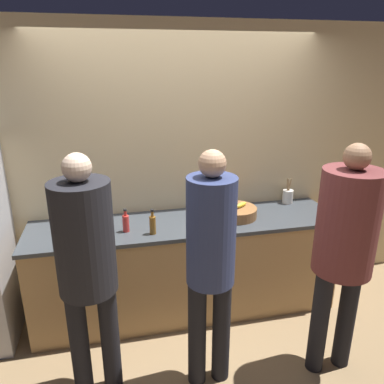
% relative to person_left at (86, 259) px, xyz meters
% --- Properties ---
extents(ground_plane, '(14.00, 14.00, 0.00)m').
position_rel_person_left_xyz_m(ground_plane, '(0.82, 0.42, -1.06)').
color(ground_plane, '#8C704C').
extents(wall_back, '(5.20, 0.06, 2.60)m').
position_rel_person_left_xyz_m(wall_back, '(0.82, 1.14, 0.24)').
color(wall_back, '#D6BC8C').
rests_on(wall_back, ground_plane).
extents(counter, '(2.76, 0.70, 0.91)m').
position_rel_person_left_xyz_m(counter, '(0.82, 0.80, -0.61)').
color(counter, tan).
rests_on(counter, ground_plane).
extents(person_left, '(0.37, 0.37, 1.75)m').
position_rel_person_left_xyz_m(person_left, '(0.00, 0.00, 0.00)').
color(person_left, black).
rests_on(person_left, ground_plane).
extents(person_center, '(0.33, 0.33, 1.75)m').
position_rel_person_left_xyz_m(person_center, '(0.80, -0.08, -0.03)').
color(person_center, black).
rests_on(person_center, ground_plane).
extents(person_right, '(0.41, 0.41, 1.76)m').
position_rel_person_left_xyz_m(person_right, '(1.74, -0.16, 0.02)').
color(person_right, black).
rests_on(person_right, ground_plane).
extents(fruit_bowl, '(0.38, 0.38, 0.13)m').
position_rel_person_left_xyz_m(fruit_bowl, '(1.28, 0.79, -0.11)').
color(fruit_bowl, brown).
rests_on(fruit_bowl, counter).
extents(utensil_crock, '(0.10, 0.10, 0.26)m').
position_rel_person_left_xyz_m(utensil_crock, '(1.90, 1.02, -0.08)').
color(utensil_crock, silver).
rests_on(utensil_crock, counter).
extents(bottle_red, '(0.05, 0.05, 0.20)m').
position_rel_person_left_xyz_m(bottle_red, '(0.28, 0.70, -0.08)').
color(bottle_red, red).
rests_on(bottle_red, counter).
extents(bottle_amber, '(0.05, 0.05, 0.22)m').
position_rel_person_left_xyz_m(bottle_amber, '(0.49, 0.60, -0.07)').
color(bottle_amber, brown).
rests_on(bottle_amber, counter).
extents(cup_red, '(0.08, 0.08, 0.10)m').
position_rel_person_left_xyz_m(cup_red, '(-0.01, 0.87, -0.10)').
color(cup_red, '#A33D33').
rests_on(cup_red, counter).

